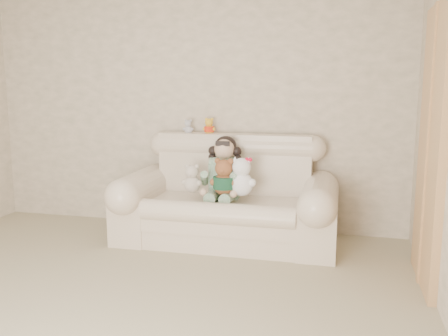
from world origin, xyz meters
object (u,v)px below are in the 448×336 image
at_px(seated_child, 225,167).
at_px(brown_teddy, 224,173).
at_px(sofa, 226,190).
at_px(white_cat, 242,172).
at_px(cream_teddy, 192,176).

xyz_separation_m(seated_child, brown_teddy, (0.04, -0.21, -0.02)).
height_order(sofa, seated_child, seated_child).
bearing_deg(white_cat, cream_teddy, 174.77).
bearing_deg(white_cat, brown_teddy, -176.76).
distance_m(seated_child, brown_teddy, 0.21).
bearing_deg(cream_teddy, white_cat, -21.17).
bearing_deg(sofa, cream_teddy, -163.72).
relative_size(brown_teddy, cream_teddy, 1.27).
relative_size(sofa, cream_teddy, 6.47).
relative_size(brown_teddy, white_cat, 0.95).
relative_size(sofa, brown_teddy, 5.12).
bearing_deg(cream_teddy, seated_child, 12.42).
bearing_deg(seated_child, cream_teddy, -152.71).
bearing_deg(seated_child, sofa, -68.95).
xyz_separation_m(sofa, cream_teddy, (-0.32, -0.09, 0.15)).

